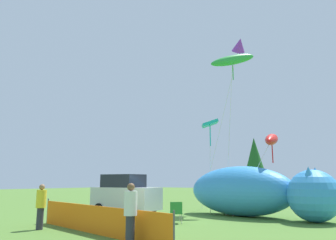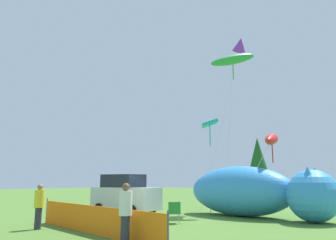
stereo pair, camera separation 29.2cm
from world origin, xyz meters
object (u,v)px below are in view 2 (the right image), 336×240
object	(u,v)px
parked_car	(125,194)
kite_purple_delta	(240,45)
spectator_in_red_shirt	(126,211)
spectator_in_grey_shirt	(39,204)
kite_teal_diamond	(210,125)
folding_chair	(174,211)
kite_green_fish	(233,60)
kite_red_lizard	(272,139)
inflatable_cat	(253,193)

from	to	relation	value
parked_car	kite_purple_delta	distance (m)	12.69
spectator_in_red_shirt	spectator_in_grey_shirt	bearing A→B (deg)	177.75
kite_teal_diamond	kite_purple_delta	bearing A→B (deg)	85.07
folding_chair	kite_teal_diamond	distance (m)	6.35
parked_car	kite_green_fish	bearing A→B (deg)	38.50
folding_chair	kite_green_fish	distance (m)	10.73
folding_chair	kite_red_lizard	xyz separation A→B (m)	(2.27, 5.97, 3.55)
kite_red_lizard	kite_teal_diamond	bearing A→B (deg)	-153.18
spectator_in_red_shirt	kite_red_lizard	xyz separation A→B (m)	(0.45, 10.71, 3.11)
inflatable_cat	kite_purple_delta	distance (m)	10.78
folding_chair	kite_purple_delta	bearing A→B (deg)	-41.39
parked_car	kite_red_lizard	xyz separation A→B (m)	(7.12, 4.18, 3.02)
kite_purple_delta	spectator_in_red_shirt	bearing A→B (deg)	-80.13
spectator_in_grey_shirt	kite_green_fish	xyz separation A→B (m)	(3.08, 10.73, 8.36)
spectator_in_grey_shirt	parked_car	bearing A→B (deg)	105.49
spectator_in_grey_shirt	kite_red_lizard	xyz separation A→B (m)	(5.36, 10.51, 3.15)
folding_chair	kite_green_fish	world-z (taller)	kite_green_fish
spectator_in_grey_shirt	kite_teal_diamond	size ratio (longest dim) A/B	0.32
inflatable_cat	kite_green_fish	size ratio (longest dim) A/B	0.82
parked_car	spectator_in_red_shirt	world-z (taller)	parked_car
inflatable_cat	spectator_in_grey_shirt	xyz separation A→B (m)	(-4.80, -8.98, -0.27)
spectator_in_grey_shirt	kite_red_lizard	world-z (taller)	kite_red_lizard
kite_purple_delta	kite_teal_diamond	bearing A→B (deg)	-94.93
spectator_in_grey_shirt	kite_red_lizard	bearing A→B (deg)	62.99
spectator_in_grey_shirt	kite_red_lizard	size ratio (longest dim) A/B	0.36
inflatable_cat	kite_red_lizard	xyz separation A→B (m)	(0.56, 1.53, 2.88)
kite_teal_diamond	kite_red_lizard	bearing A→B (deg)	26.82
folding_chair	inflatable_cat	xyz separation A→B (m)	(1.71, 4.44, 0.67)
kite_red_lizard	kite_green_fish	size ratio (longest dim) A/B	0.46
parked_car	kite_green_fish	xyz separation A→B (m)	(4.83, 4.40, 8.24)
parked_car	kite_red_lizard	bearing A→B (deg)	26.62
folding_chair	kite_green_fish	size ratio (longest dim) A/B	0.09
spectator_in_grey_shirt	kite_green_fish	world-z (taller)	kite_green_fish
kite_red_lizard	kite_green_fish	distance (m)	5.70
kite_teal_diamond	spectator_in_grey_shirt	bearing A→B (deg)	-104.60
inflatable_cat	spectator_in_grey_shirt	world-z (taller)	inflatable_cat
parked_car	kite_purple_delta	xyz separation A→B (m)	(4.42, 6.40, 10.02)
kite_teal_diamond	kite_red_lizard	xyz separation A→B (m)	(3.02, 1.53, -0.93)
kite_green_fish	kite_red_lizard	bearing A→B (deg)	-5.53
spectator_in_grey_shirt	kite_purple_delta	bearing A→B (deg)	78.18
spectator_in_red_shirt	parked_car	bearing A→B (deg)	135.60
inflatable_cat	kite_red_lizard	world-z (taller)	kite_red_lizard
folding_chair	kite_green_fish	xyz separation A→B (m)	(-0.02, 6.19, 8.77)
kite_green_fish	spectator_in_red_shirt	bearing A→B (deg)	-80.46
kite_red_lizard	spectator_in_grey_shirt	bearing A→B (deg)	-117.01
spectator_in_red_shirt	kite_green_fish	bearing A→B (deg)	99.54
spectator_in_red_shirt	kite_red_lizard	size ratio (longest dim) A/B	0.38
folding_chair	inflatable_cat	bearing A→B (deg)	-65.45
kite_purple_delta	spectator_in_grey_shirt	bearing A→B (deg)	-101.82
kite_green_fish	kite_purple_delta	bearing A→B (deg)	101.62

